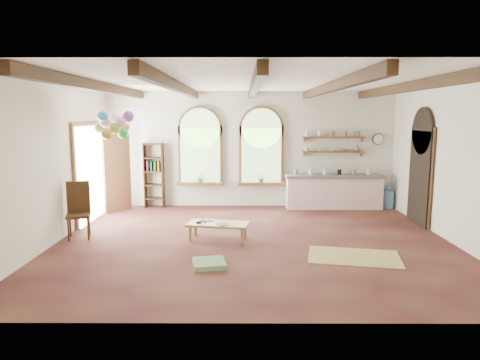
{
  "coord_description": "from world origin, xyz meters",
  "views": [
    {
      "loc": [
        -0.24,
        -8.47,
        2.55
      ],
      "look_at": [
        -0.28,
        0.6,
        1.18
      ],
      "focal_mm": 32.0,
      "sensor_mm": 36.0,
      "label": 1
    }
  ],
  "objects_px": {
    "coffee_table": "(218,225)",
    "side_chair": "(79,222)",
    "balloon_cluster": "(114,125)",
    "kitchen_counter": "(333,191)"
  },
  "relations": [
    {
      "from": "coffee_table",
      "to": "balloon_cluster",
      "type": "height_order",
      "value": "balloon_cluster"
    },
    {
      "from": "coffee_table",
      "to": "balloon_cluster",
      "type": "relative_size",
      "value": 1.15
    },
    {
      "from": "coffee_table",
      "to": "balloon_cluster",
      "type": "xyz_separation_m",
      "value": [
        -2.27,
        0.68,
        2.04
      ]
    },
    {
      "from": "kitchen_counter",
      "to": "side_chair",
      "type": "relative_size",
      "value": 2.27
    },
    {
      "from": "balloon_cluster",
      "to": "kitchen_counter",
      "type": "bearing_deg",
      "value": 24.35
    },
    {
      "from": "kitchen_counter",
      "to": "balloon_cluster",
      "type": "height_order",
      "value": "balloon_cluster"
    },
    {
      "from": "coffee_table",
      "to": "balloon_cluster",
      "type": "distance_m",
      "value": 3.12
    },
    {
      "from": "balloon_cluster",
      "to": "side_chair",
      "type": "bearing_deg",
      "value": -138.81
    },
    {
      "from": "coffee_table",
      "to": "side_chair",
      "type": "distance_m",
      "value": 2.93
    },
    {
      "from": "kitchen_counter",
      "to": "side_chair",
      "type": "height_order",
      "value": "side_chair"
    }
  ]
}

